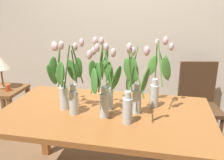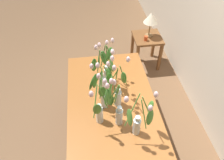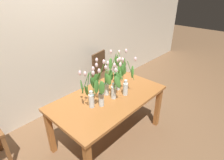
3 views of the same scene
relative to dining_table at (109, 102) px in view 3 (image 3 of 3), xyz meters
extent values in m
plane|color=brown|center=(0.00, 0.00, -0.65)|extent=(18.00, 18.00, 0.00)
cube|color=beige|center=(0.00, 1.28, 0.70)|extent=(9.00, 0.10, 2.70)
cube|color=#A3602D|center=(0.00, 0.00, 0.07)|extent=(1.60, 0.90, 0.04)
cube|color=#A3602D|center=(0.74, -0.39, -0.30)|extent=(0.07, 0.07, 0.70)
cube|color=#A3602D|center=(-0.74, 0.39, -0.30)|extent=(0.07, 0.07, 0.70)
cube|color=#A3602D|center=(0.74, 0.39, -0.30)|extent=(0.07, 0.07, 0.70)
cylinder|color=silver|center=(0.36, 0.17, 0.18)|extent=(0.07, 0.07, 0.18)
cylinder|color=silver|center=(0.36, 0.17, 0.30)|extent=(0.04, 0.04, 0.05)
cylinder|color=silver|center=(0.36, 0.17, 0.15)|extent=(0.06, 0.06, 0.11)
cylinder|color=#56933D|center=(0.36, 0.23, 0.44)|extent=(0.01, 0.11, 0.28)
ellipsoid|color=silver|center=(0.36, 0.29, 0.58)|extent=(0.04, 0.04, 0.06)
ellipsoid|color=#4C8E38|center=(0.33, 0.27, 0.41)|extent=(0.11, 0.04, 0.18)
cylinder|color=#56933D|center=(0.41, 0.19, 0.43)|extent=(0.10, 0.05, 0.26)
ellipsoid|color=silver|center=(0.46, 0.22, 0.57)|extent=(0.04, 0.04, 0.06)
ellipsoid|color=#4C8E38|center=(0.44, 0.24, 0.42)|extent=(0.07, 0.07, 0.17)
cylinder|color=#56933D|center=(0.39, 0.10, 0.46)|extent=(0.06, 0.12, 0.33)
ellipsoid|color=silver|center=(0.42, 0.05, 0.64)|extent=(0.04, 0.04, 0.06)
ellipsoid|color=#4C8E38|center=(0.43, 0.08, 0.43)|extent=(0.11, 0.05, 0.18)
cylinder|color=silver|center=(-0.32, -0.01, 0.18)|extent=(0.07, 0.07, 0.18)
cylinder|color=silver|center=(-0.32, -0.01, 0.30)|extent=(0.04, 0.04, 0.05)
cylinder|color=silver|center=(-0.32, -0.01, 0.15)|extent=(0.06, 0.06, 0.11)
cylinder|color=#3D752D|center=(-0.37, 0.03, 0.43)|extent=(0.08, 0.07, 0.27)
ellipsoid|color=silver|center=(-0.41, 0.06, 0.58)|extent=(0.04, 0.04, 0.06)
ellipsoid|color=#427F33|center=(-0.42, 0.03, 0.41)|extent=(0.07, 0.11, 0.18)
cylinder|color=#3D752D|center=(-0.32, -0.05, 0.44)|extent=(0.01, 0.07, 0.29)
ellipsoid|color=silver|center=(-0.33, -0.08, 0.59)|extent=(0.04, 0.04, 0.06)
ellipsoid|color=#427F33|center=(-0.30, -0.09, 0.40)|extent=(0.08, 0.03, 0.18)
cylinder|color=#3D752D|center=(-0.35, -0.01, 0.43)|extent=(0.06, 0.02, 0.28)
ellipsoid|color=silver|center=(-0.38, 0.00, 0.57)|extent=(0.04, 0.04, 0.06)
ellipsoid|color=#427F33|center=(-0.40, -0.03, 0.37)|extent=(0.06, 0.11, 0.18)
cylinder|color=silver|center=(0.19, -0.14, 0.18)|extent=(0.07, 0.07, 0.18)
cylinder|color=silver|center=(0.19, -0.14, 0.30)|extent=(0.04, 0.04, 0.05)
cylinder|color=silver|center=(0.19, -0.14, 0.15)|extent=(0.06, 0.06, 0.11)
cylinder|color=#56933D|center=(0.25, -0.17, 0.45)|extent=(0.11, 0.06, 0.30)
ellipsoid|color=silver|center=(0.31, -0.20, 0.61)|extent=(0.04, 0.04, 0.06)
ellipsoid|color=#4C8E38|center=(0.30, -0.16, 0.41)|extent=(0.08, 0.10, 0.18)
cylinder|color=#56933D|center=(0.20, -0.10, 0.43)|extent=(0.02, 0.07, 0.28)
ellipsoid|color=silver|center=(0.21, -0.07, 0.58)|extent=(0.04, 0.04, 0.06)
ellipsoid|color=#4C8E38|center=(0.18, -0.05, 0.44)|extent=(0.11, 0.05, 0.18)
cylinder|color=silver|center=(-0.22, -0.08, 0.18)|extent=(0.07, 0.07, 0.18)
cylinder|color=silver|center=(-0.22, -0.08, 0.30)|extent=(0.04, 0.04, 0.05)
cylinder|color=silver|center=(-0.22, -0.08, 0.15)|extent=(0.06, 0.06, 0.11)
cylinder|color=#3D752D|center=(-0.19, -0.02, 0.45)|extent=(0.05, 0.10, 0.30)
ellipsoid|color=silver|center=(-0.18, 0.03, 0.61)|extent=(0.04, 0.04, 0.06)
ellipsoid|color=#427F33|center=(-0.21, 0.03, 0.42)|extent=(0.08, 0.07, 0.18)
cylinder|color=#3D752D|center=(-0.22, -0.02, 0.43)|extent=(0.02, 0.11, 0.27)
ellipsoid|color=silver|center=(-0.23, 0.03, 0.58)|extent=(0.04, 0.04, 0.06)
ellipsoid|color=#427F33|center=(-0.25, 0.02, 0.40)|extent=(0.12, 0.03, 0.18)
cylinder|color=#3D752D|center=(-0.25, -0.10, 0.45)|extent=(0.05, 0.04, 0.31)
ellipsoid|color=silver|center=(-0.27, -0.11, 0.61)|extent=(0.04, 0.04, 0.06)
ellipsoid|color=#427F33|center=(-0.27, -0.15, 0.40)|extent=(0.07, 0.07, 0.17)
cylinder|color=silver|center=(0.02, 0.06, 0.18)|extent=(0.07, 0.07, 0.18)
cylinder|color=silver|center=(0.02, 0.06, 0.30)|extent=(0.04, 0.04, 0.05)
cylinder|color=silver|center=(0.02, 0.06, 0.15)|extent=(0.06, 0.06, 0.11)
cylinder|color=#478433|center=(-0.02, 0.11, 0.45)|extent=(0.07, 0.09, 0.30)
ellipsoid|color=silver|center=(-0.06, 0.15, 0.61)|extent=(0.04, 0.04, 0.06)
ellipsoid|color=#4C8E38|center=(-0.07, 0.12, 0.37)|extent=(0.10, 0.06, 0.18)
cylinder|color=#478433|center=(-0.03, 0.01, 0.42)|extent=(0.09, 0.08, 0.25)
ellipsoid|color=silver|center=(-0.07, -0.03, 0.56)|extent=(0.04, 0.04, 0.06)
ellipsoid|color=#4C8E38|center=(-0.04, -0.04, 0.39)|extent=(0.09, 0.09, 0.18)
cylinder|color=#478433|center=(0.01, 0.03, 0.44)|extent=(0.01, 0.04, 0.29)
ellipsoid|color=silver|center=(0.01, 0.02, 0.58)|extent=(0.04, 0.04, 0.06)
ellipsoid|color=#4C8E38|center=(0.03, -0.01, 0.42)|extent=(0.10, 0.04, 0.18)
cylinder|color=silver|center=(0.24, 0.03, 0.18)|extent=(0.07, 0.07, 0.18)
cylinder|color=silver|center=(0.24, 0.03, 0.30)|extent=(0.04, 0.04, 0.05)
cylinder|color=silver|center=(0.24, 0.03, 0.15)|extent=(0.06, 0.06, 0.11)
cylinder|color=#56933D|center=(0.20, 0.01, 0.43)|extent=(0.06, 0.04, 0.28)
ellipsoid|color=silver|center=(0.18, -0.01, 0.57)|extent=(0.04, 0.04, 0.06)
ellipsoid|color=#427F33|center=(0.18, -0.04, 0.37)|extent=(0.09, 0.10, 0.18)
cylinder|color=#56933D|center=(0.21, 0.00, 0.44)|extent=(0.05, 0.07, 0.30)
ellipsoid|color=silver|center=(0.18, -0.03, 0.60)|extent=(0.04, 0.04, 0.06)
ellipsoid|color=#427F33|center=(0.20, -0.05, 0.43)|extent=(0.09, 0.07, 0.18)
cylinder|color=#56933D|center=(0.21, -0.03, 0.45)|extent=(0.05, 0.11, 0.29)
ellipsoid|color=silver|center=(0.18, -0.08, 0.60)|extent=(0.04, 0.04, 0.06)
ellipsoid|color=#427F33|center=(0.22, -0.08, 0.46)|extent=(0.10, 0.07, 0.18)
cylinder|color=silver|center=(0.01, -0.08, 0.18)|extent=(0.07, 0.07, 0.18)
cylinder|color=silver|center=(0.01, -0.08, 0.30)|extent=(0.04, 0.04, 0.05)
cylinder|color=silver|center=(0.01, -0.08, 0.15)|extent=(0.06, 0.06, 0.11)
cylinder|color=#56933D|center=(0.06, -0.10, 0.43)|extent=(0.07, 0.05, 0.28)
ellipsoid|color=silver|center=(0.09, -0.12, 0.57)|extent=(0.04, 0.04, 0.06)
ellipsoid|color=#427F33|center=(0.11, -0.10, 0.40)|extent=(0.10, 0.10, 0.18)
cylinder|color=#56933D|center=(-0.03, -0.03, 0.46)|extent=(0.08, 0.09, 0.32)
ellipsoid|color=silver|center=(-0.07, 0.01, 0.62)|extent=(0.04, 0.04, 0.06)
ellipsoid|color=#427F33|center=(-0.08, -0.02, 0.41)|extent=(0.08, 0.08, 0.18)
cylinder|color=#56933D|center=(-0.02, -0.13, 0.43)|extent=(0.07, 0.09, 0.26)
ellipsoid|color=silver|center=(-0.06, -0.17, 0.56)|extent=(0.04, 0.04, 0.06)
ellipsoid|color=#427F33|center=(-0.03, -0.18, 0.39)|extent=(0.09, 0.11, 0.18)
cylinder|color=#56933D|center=(0.00, -0.10, 0.45)|extent=(0.04, 0.04, 0.31)
ellipsoid|color=silver|center=(-0.02, -0.12, 0.60)|extent=(0.04, 0.04, 0.06)
ellipsoid|color=#427F33|center=(-0.01, -0.15, 0.43)|extent=(0.07, 0.07, 0.17)
cube|color=#4C331E|center=(0.84, 0.86, -0.20)|extent=(0.47, 0.47, 0.04)
cylinder|color=#4C331E|center=(1.04, 0.72, -0.43)|extent=(0.04, 0.04, 0.43)
cylinder|color=#4C331E|center=(0.70, 0.66, -0.43)|extent=(0.04, 0.04, 0.43)
cylinder|color=#4C331E|center=(0.97, 1.06, -0.43)|extent=(0.04, 0.04, 0.43)
cylinder|color=#4C331E|center=(0.64, 0.99, -0.43)|extent=(0.04, 0.04, 0.43)
cube|color=#4C331E|center=(0.80, 1.03, 0.05)|extent=(0.40, 0.11, 0.46)
cube|color=brown|center=(-1.24, 0.58, -0.39)|extent=(0.04, 0.04, 0.51)
camera|label=1|loc=(0.39, -1.60, 0.87)|focal=38.11mm
camera|label=2|loc=(1.37, -0.19, 1.79)|focal=34.32mm
camera|label=3|loc=(-1.55, -1.49, 1.48)|focal=29.53mm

